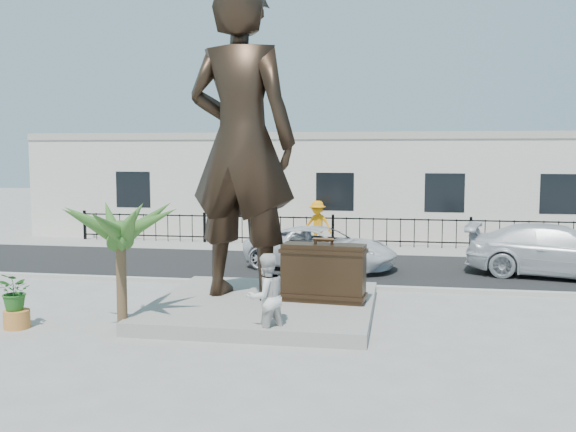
{
  "coord_description": "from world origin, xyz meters",
  "views": [
    {
      "loc": [
        2.67,
        -13.36,
        3.85
      ],
      "look_at": [
        0.0,
        2.0,
        2.3
      ],
      "focal_mm": 40.0,
      "sensor_mm": 36.0,
      "label": 1
    }
  ],
  "objects_px": {
    "suitcase": "(323,273)",
    "tourist": "(266,297)",
    "statue": "(241,142)",
    "car_white": "(321,248)"
  },
  "relations": [
    {
      "from": "tourist",
      "to": "car_white",
      "type": "distance_m",
      "value": 8.26
    },
    {
      "from": "suitcase",
      "to": "car_white",
      "type": "height_order",
      "value": "suitcase"
    },
    {
      "from": "suitcase",
      "to": "car_white",
      "type": "relative_size",
      "value": 0.39
    },
    {
      "from": "statue",
      "to": "car_white",
      "type": "bearing_deg",
      "value": -91.08
    },
    {
      "from": "statue",
      "to": "tourist",
      "type": "bearing_deg",
      "value": 125.54
    },
    {
      "from": "tourist",
      "to": "car_white",
      "type": "bearing_deg",
      "value": -132.68
    },
    {
      "from": "suitcase",
      "to": "tourist",
      "type": "xyz_separation_m",
      "value": [
        -0.91,
        -2.37,
        -0.09
      ]
    },
    {
      "from": "car_white",
      "to": "tourist",
      "type": "bearing_deg",
      "value": -168.34
    },
    {
      "from": "suitcase",
      "to": "tourist",
      "type": "bearing_deg",
      "value": -105.84
    },
    {
      "from": "statue",
      "to": "suitcase",
      "type": "bearing_deg",
      "value": -174.25
    }
  ]
}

